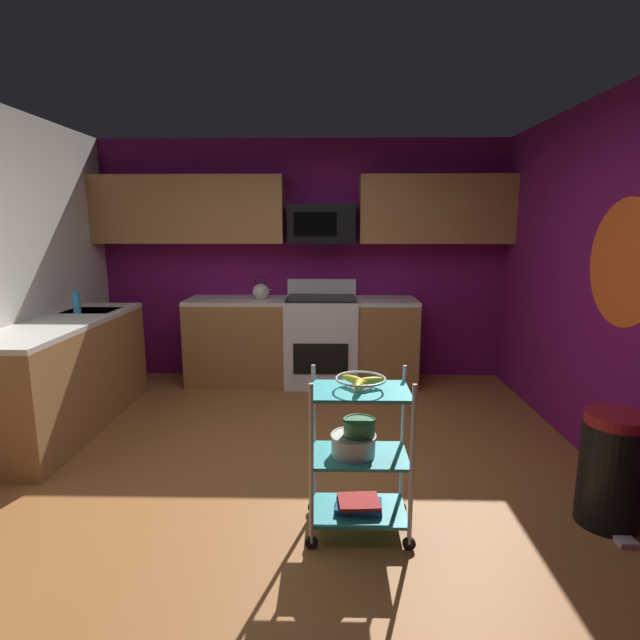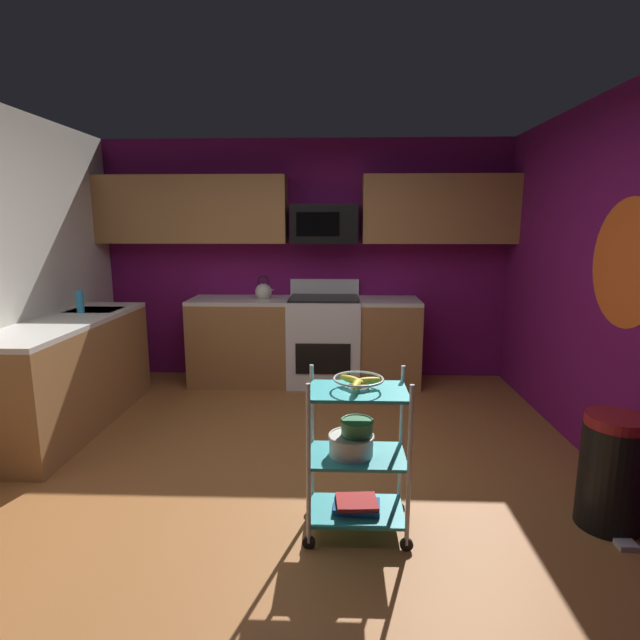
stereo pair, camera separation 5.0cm
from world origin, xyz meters
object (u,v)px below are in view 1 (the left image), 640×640
object	(u,v)px
mixing_bowl_large	(353,444)
fruit_bowl	(361,381)
mixing_bowl_small	(359,426)
microwave	(321,224)
dish_soap_bottle	(76,302)
book_stack	(359,504)
trash_can	(611,470)
kettle	(261,292)
oven_range	(321,339)
rolling_cart	(360,455)

from	to	relation	value
mixing_bowl_large	fruit_bowl	bearing A→B (deg)	0.00
mixing_bowl_small	mixing_bowl_large	bearing A→B (deg)	-165.17
microwave	dish_soap_bottle	bearing A→B (deg)	-154.44
book_stack	trash_can	world-z (taller)	trash_can
book_stack	kettle	world-z (taller)	kettle
book_stack	trash_can	xyz separation A→B (m)	(1.43, 0.11, 0.17)
oven_range	dish_soap_bottle	bearing A→B (deg)	-156.76
fruit_bowl	trash_can	xyz separation A→B (m)	(1.43, 0.11, -0.55)
microwave	kettle	distance (m)	0.96
microwave	book_stack	size ratio (longest dim) A/B	2.61
kettle	dish_soap_bottle	distance (m)	1.77
rolling_cart	oven_range	bearing A→B (deg)	95.49
oven_range	fruit_bowl	size ratio (longest dim) A/B	4.04
oven_range	trash_can	world-z (taller)	oven_range
oven_range	trash_can	xyz separation A→B (m)	(1.69, -2.59, -0.15)
oven_range	trash_can	size ratio (longest dim) A/B	1.67
microwave	fruit_bowl	bearing A→B (deg)	-84.70
trash_can	oven_range	bearing A→B (deg)	123.11
microwave	mixing_bowl_small	bearing A→B (deg)	-84.77
microwave	kettle	size ratio (longest dim) A/B	2.65
microwave	mixing_bowl_small	size ratio (longest dim) A/B	3.85
rolling_cart	mixing_bowl_large	size ratio (longest dim) A/B	3.63
oven_range	kettle	xyz separation A→B (m)	(-0.64, -0.00, 0.52)
dish_soap_bottle	book_stack	bearing A→B (deg)	-36.36
dish_soap_bottle	oven_range	bearing A→B (deg)	23.24
book_stack	dish_soap_bottle	size ratio (longest dim) A/B	1.34
rolling_cart	dish_soap_bottle	bearing A→B (deg)	143.64
fruit_bowl	mixing_bowl_large	world-z (taller)	fruit_bowl
microwave	trash_can	xyz separation A→B (m)	(1.69, -2.70, -1.37)
rolling_cart	dish_soap_bottle	world-z (taller)	dish_soap_bottle
fruit_bowl	trash_can	distance (m)	1.54
oven_range	microwave	bearing A→B (deg)	90.26
fruit_bowl	book_stack	size ratio (longest dim) A/B	1.01
trash_can	dish_soap_bottle	bearing A→B (deg)	156.51
book_stack	kettle	xyz separation A→B (m)	(-0.90, 2.70, 0.84)
kettle	dish_soap_bottle	world-z (taller)	kettle
oven_range	rolling_cart	bearing A→B (deg)	-84.51
oven_range	microwave	size ratio (longest dim) A/B	1.57
kettle	rolling_cart	bearing A→B (deg)	-71.54
trash_can	fruit_bowl	bearing A→B (deg)	-175.80
rolling_cart	fruit_bowl	xyz separation A→B (m)	(0.00, 0.00, 0.42)
oven_range	mixing_bowl_large	distance (m)	2.71
mixing_bowl_large	dish_soap_bottle	bearing A→B (deg)	143.24
rolling_cart	mixing_bowl_large	world-z (taller)	rolling_cart
microwave	dish_soap_bottle	distance (m)	2.48
microwave	fruit_bowl	size ratio (longest dim) A/B	2.57
book_stack	dish_soap_bottle	xyz separation A→B (m)	(-2.41, 1.78, 0.86)
oven_range	rolling_cart	world-z (taller)	oven_range
mixing_bowl_small	dish_soap_bottle	size ratio (longest dim) A/B	0.91
mixing_bowl_small	dish_soap_bottle	xyz separation A→B (m)	(-2.41, 1.77, 0.40)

